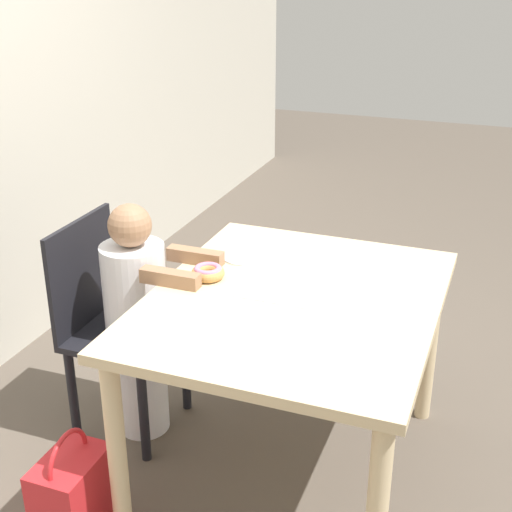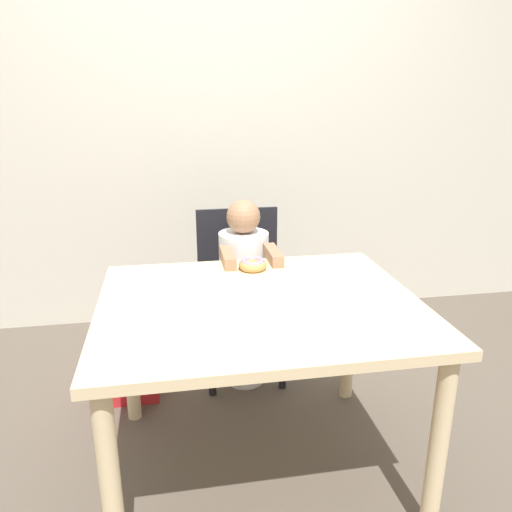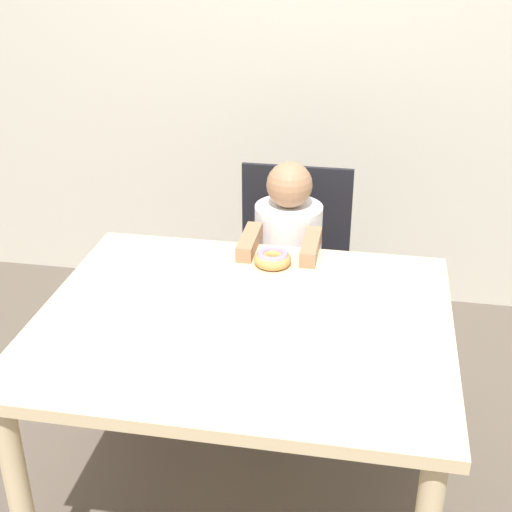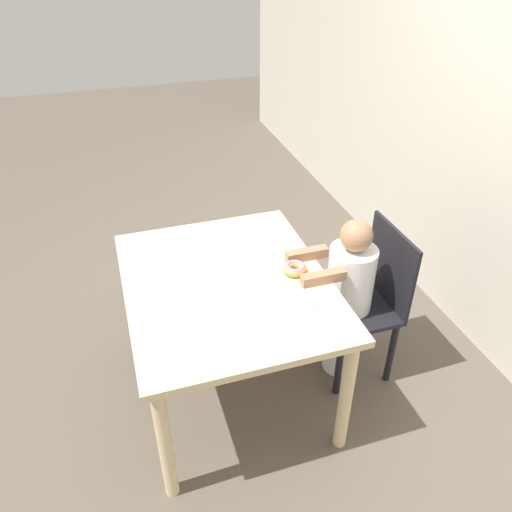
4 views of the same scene
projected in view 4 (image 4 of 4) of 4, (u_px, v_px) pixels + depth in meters
ground_plane at (231, 385)px, 2.70m from camera, size 12.00×12.00×0.00m
dining_table at (227, 297)px, 2.35m from camera, size 1.12×0.93×0.71m
chair at (366, 300)px, 2.60m from camera, size 0.41×0.37×0.85m
child_figure at (347, 300)px, 2.56m from camera, size 0.25×0.43×0.94m
donut at (295, 268)px, 2.35m from camera, size 0.12×0.12×0.05m
napkin at (243, 289)px, 2.25m from camera, size 0.30×0.30×0.00m
handbag at (296, 289)px, 3.17m from camera, size 0.25×0.17×0.37m
plate at (301, 302)px, 2.18m from camera, size 0.17×0.17×0.01m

